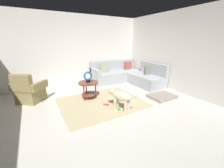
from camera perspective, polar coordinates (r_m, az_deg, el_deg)
ground_plane at (r=3.55m, az=-1.52°, el=-12.95°), size 6.00×6.00×0.10m
wall_back at (r=5.84m, az=-15.86°, el=12.94°), size 6.00×0.12×2.70m
wall_right at (r=5.16m, az=29.01°, el=10.93°), size 0.12×6.00×2.70m
area_rug at (r=4.14m, az=-4.33°, el=-7.47°), size 2.30×1.90×0.01m
sectional_couch at (r=6.01m, az=6.06°, el=3.38°), size 2.20×2.25×0.88m
armchair at (r=4.72m, az=-30.72°, el=-2.65°), size 1.00×0.98×0.88m
side_table at (r=4.31m, az=-9.59°, el=-0.76°), size 0.60×0.60×0.54m
torus_sculpture at (r=4.23m, az=-9.79°, el=3.03°), size 0.28×0.08×0.33m
dog_bed_mat at (r=4.73m, az=19.67°, el=-4.71°), size 0.80×0.60×0.09m
dog at (r=3.56m, az=3.36°, el=-5.23°), size 0.43×0.79×0.63m
dog_toy_ball at (r=3.68m, az=2.84°, el=-10.26°), size 0.07×0.07×0.07m
dog_toy_rope at (r=3.95m, az=-2.39°, el=-8.38°), size 0.15×0.15×0.05m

